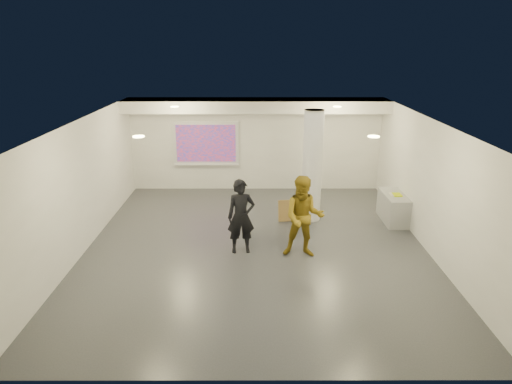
{
  "coord_description": "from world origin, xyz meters",
  "views": [
    {
      "loc": [
        -0.01,
        -9.91,
        4.7
      ],
      "look_at": [
        0.0,
        0.4,
        1.25
      ],
      "focal_mm": 32.0,
      "sensor_mm": 36.0,
      "label": 1
    }
  ],
  "objects_px": {
    "man": "(304,217)",
    "column": "(312,166)",
    "projection_screen": "(206,144)",
    "credenza": "(393,208)",
    "woman": "(241,217)"
  },
  "relations": [
    {
      "from": "woman",
      "to": "man",
      "type": "relative_size",
      "value": 0.92
    },
    {
      "from": "column",
      "to": "man",
      "type": "relative_size",
      "value": 1.59
    },
    {
      "from": "credenza",
      "to": "woman",
      "type": "bearing_deg",
      "value": -155.52
    },
    {
      "from": "credenza",
      "to": "woman",
      "type": "distance_m",
      "value": 4.51
    },
    {
      "from": "credenza",
      "to": "woman",
      "type": "height_order",
      "value": "woman"
    },
    {
      "from": "projection_screen",
      "to": "woman",
      "type": "xyz_separation_m",
      "value": [
        1.26,
        -4.69,
        -0.66
      ]
    },
    {
      "from": "man",
      "to": "credenza",
      "type": "bearing_deg",
      "value": 43.1
    },
    {
      "from": "credenza",
      "to": "woman",
      "type": "relative_size",
      "value": 0.75
    },
    {
      "from": "column",
      "to": "projection_screen",
      "type": "xyz_separation_m",
      "value": [
        -3.1,
        2.65,
        0.03
      ]
    },
    {
      "from": "column",
      "to": "credenza",
      "type": "xyz_separation_m",
      "value": [
        2.22,
        -0.14,
        -1.12
      ]
    },
    {
      "from": "man",
      "to": "column",
      "type": "bearing_deg",
      "value": 83.78
    },
    {
      "from": "column",
      "to": "man",
      "type": "bearing_deg",
      "value": -100.92
    },
    {
      "from": "column",
      "to": "woman",
      "type": "distance_m",
      "value": 2.81
    },
    {
      "from": "projection_screen",
      "to": "woman",
      "type": "distance_m",
      "value": 4.9
    },
    {
      "from": "column",
      "to": "credenza",
      "type": "height_order",
      "value": "column"
    }
  ]
}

